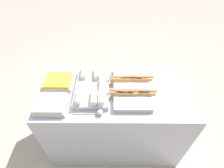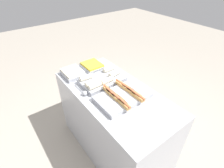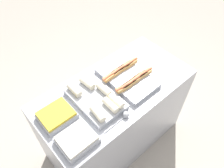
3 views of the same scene
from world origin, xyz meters
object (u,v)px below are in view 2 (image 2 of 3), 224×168
Objects in this scene: tray_side_back at (92,66)px; tray_wraps at (102,80)px; serving_spoon_near at (84,93)px; tray_hotdogs at (123,96)px; tray_side_front at (73,73)px.

tray_wraps is at bearing -12.86° from tray_side_back.
tray_wraps is 1.83× the size of tray_side_back.
tray_side_back is 0.53m from serving_spoon_near.
tray_side_back is at bearing 174.12° from tray_hotdogs.
tray_hotdogs is 2.00× the size of tray_side_front.
tray_hotdogs is at bearing 0.70° from tray_wraps.
tray_wraps is 0.28m from serving_spoon_near.
tray_hotdogs is at bearing -5.88° from tray_side_back.
tray_wraps is at bearing 30.39° from tray_side_front.
serving_spoon_near is at bearing -10.55° from tray_side_front.
tray_hotdogs is at bearing 43.06° from serving_spoon_near.
tray_hotdogs is 0.40m from serving_spoon_near.
tray_side_front is (-0.33, -0.19, -0.00)m from tray_wraps.
serving_spoon_near is (-0.29, -0.27, -0.01)m from tray_hotdogs.
tray_side_front is 0.41m from serving_spoon_near.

